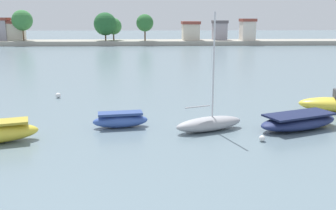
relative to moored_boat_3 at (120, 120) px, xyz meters
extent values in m
ellipsoid|color=#3856A8|center=(0.00, 0.00, -0.05)|extent=(3.51, 1.63, 0.80)
cube|color=navy|center=(0.00, 0.00, 0.42)|extent=(2.81, 1.35, 0.15)
ellipsoid|color=#9E9EA3|center=(5.37, -0.94, -0.03)|extent=(4.50, 2.80, 0.84)
cylinder|color=silver|center=(5.55, -0.87, 3.44)|extent=(0.10, 0.10, 6.10)
cylinder|color=#B7B7BC|center=(4.62, -1.24, 1.09)|extent=(1.52, 0.68, 0.08)
ellipsoid|color=navy|center=(10.86, -0.77, -0.03)|extent=(5.81, 3.93, 0.84)
cube|color=#161E41|center=(10.86, -0.77, 0.44)|extent=(4.68, 3.22, 0.12)
ellipsoid|color=yellow|center=(15.02, 3.46, 0.05)|extent=(5.15, 2.97, 1.02)
sphere|color=white|center=(7.97, -3.09, -0.28)|extent=(0.34, 0.34, 0.34)
sphere|color=white|center=(-5.99, 9.02, -0.23)|extent=(0.44, 0.44, 0.44)
cube|color=#9E998C|center=(-2.46, 73.63, 0.08)|extent=(114.32, 9.23, 1.07)
cube|color=beige|center=(-32.67, 74.91, 2.66)|extent=(5.21, 3.14, 4.09)
cube|color=brown|center=(-32.67, 74.91, 5.06)|extent=(5.73, 3.45, 0.70)
cube|color=beige|center=(11.49, 74.50, 2.58)|extent=(4.05, 5.85, 3.93)
cube|color=brown|center=(11.49, 74.50, 4.90)|extent=(4.46, 6.44, 0.70)
cube|color=#99939E|center=(18.92, 74.90, 2.69)|extent=(3.39, 3.61, 4.14)
cube|color=#565156|center=(18.92, 74.90, 5.11)|extent=(3.73, 3.97, 0.70)
cube|color=beige|center=(25.43, 72.41, 2.91)|extent=(3.17, 4.34, 4.59)
cube|color=brown|center=(25.43, 72.41, 5.56)|extent=(3.49, 4.77, 0.70)
cylinder|color=brown|center=(-7.83, 74.66, 1.52)|extent=(0.36, 0.36, 1.80)
sphere|color=#387A3D|center=(-7.83, 74.66, 4.06)|extent=(4.10, 4.10, 4.10)
cylinder|color=brown|center=(-29.58, 72.86, 2.08)|extent=(0.36, 0.36, 2.92)
sphere|color=#387A3D|center=(-29.58, 72.86, 5.51)|extent=(4.93, 4.93, 4.93)
cylinder|color=brown|center=(0.08, 72.01, 1.93)|extent=(0.36, 0.36, 2.63)
sphere|color=#2D6B33|center=(0.08, 72.01, 4.91)|extent=(4.16, 4.16, 4.16)
cylinder|color=brown|center=(-9.62, 72.82, 1.51)|extent=(0.36, 0.36, 1.79)
sphere|color=#235B2D|center=(-9.62, 72.82, 4.63)|extent=(5.56, 5.56, 5.56)
camera|label=1|loc=(2.06, -22.76, 6.17)|focal=40.75mm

